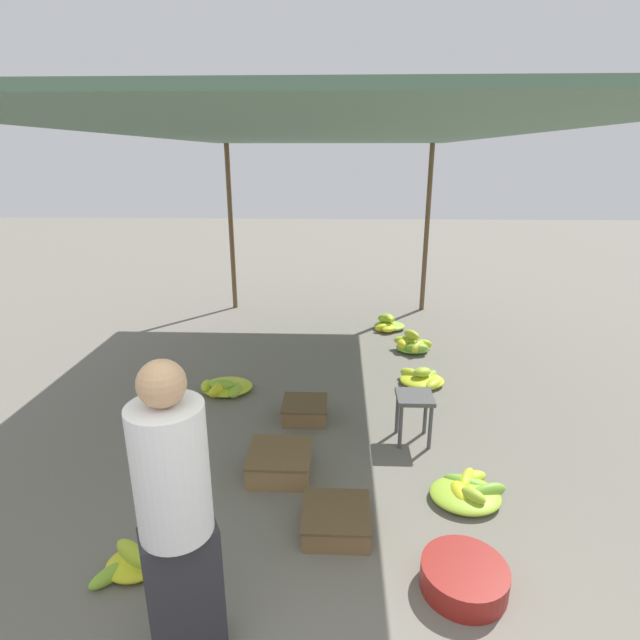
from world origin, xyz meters
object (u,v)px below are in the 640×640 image
(stool, at_px, (414,405))
(banana_pile_left_1, at_px, (227,387))
(banana_pile_right_2, at_px, (388,324))
(vendor_foreground, at_px, (176,514))
(banana_pile_right_1, at_px, (413,345))
(banana_pile_right_0, at_px, (423,379))
(banana_pile_right_3, at_px, (467,491))
(crate_near, at_px, (305,410))
(crate_mid, at_px, (336,520))
(crate_far, at_px, (280,462))
(basin_black, at_px, (464,577))
(banana_pile_left_0, at_px, (135,563))

(stool, relative_size, banana_pile_left_1, 0.81)
(banana_pile_left_1, xyz_separation_m, banana_pile_right_2, (2.05, 2.25, 0.02))
(vendor_foreground, xyz_separation_m, banana_pile_right_1, (1.83, 4.46, -0.80))
(vendor_foreground, height_order, banana_pile_right_0, vendor_foreground)
(banana_pile_right_3, bearing_deg, banana_pile_right_0, 90.80)
(vendor_foreground, relative_size, crate_near, 3.79)
(banana_pile_left_1, relative_size, banana_pile_right_3, 0.94)
(banana_pile_right_3, bearing_deg, stool, 111.37)
(banana_pile_right_0, height_order, crate_mid, banana_pile_right_0)
(banana_pile_left_1, height_order, banana_pile_right_3, banana_pile_left_1)
(vendor_foreground, relative_size, banana_pile_left_1, 2.93)
(vendor_foreground, height_order, banana_pile_right_3, vendor_foreground)
(banana_pile_right_3, distance_m, crate_mid, 1.12)
(crate_mid, bearing_deg, banana_pile_right_1, 73.67)
(banana_pile_right_2, bearing_deg, banana_pile_right_1, -74.55)
(banana_pile_right_2, bearing_deg, crate_far, -108.58)
(vendor_foreground, relative_size, crate_far, 3.26)
(basin_black, bearing_deg, vendor_foreground, -163.89)
(banana_pile_left_0, bearing_deg, crate_near, 64.50)
(stool, bearing_deg, crate_mid, -120.13)
(basin_black, relative_size, crate_mid, 1.11)
(banana_pile_right_1, bearing_deg, banana_pile_right_3, -89.76)
(banana_pile_left_1, relative_size, crate_near, 1.29)
(basin_black, xyz_separation_m, banana_pile_left_0, (-2.12, 0.05, -0.01))
(banana_pile_right_3, relative_size, crate_mid, 1.27)
(banana_pile_right_0, distance_m, banana_pile_right_1, 1.03)
(crate_far, bearing_deg, banana_pile_left_1, 117.54)
(banana_pile_right_1, bearing_deg, crate_near, -125.76)
(basin_black, xyz_separation_m, banana_pile_right_2, (-0.03, 4.91, -0.00))
(banana_pile_right_2, height_order, crate_mid, banana_pile_right_2)
(banana_pile_left_0, relative_size, banana_pile_right_2, 0.95)
(crate_near, bearing_deg, crate_far, -99.01)
(crate_mid, bearing_deg, vendor_foreground, -130.33)
(basin_black, xyz_separation_m, crate_mid, (-0.81, 0.48, 0.00))
(banana_pile_right_0, xyz_separation_m, crate_near, (-1.35, -0.87, 0.03))
(banana_pile_left_0, bearing_deg, banana_pile_left_1, 89.16)
(crate_far, bearing_deg, banana_pile_right_0, 50.47)
(stool, distance_m, banana_pile_left_1, 2.23)
(banana_pile_left_0, xyz_separation_m, crate_near, (0.97, 2.04, 0.02))
(stool, xyz_separation_m, banana_pile_right_1, (0.31, 2.28, -0.28))
(vendor_foreground, bearing_deg, banana_pile_right_2, 73.63)
(banana_pile_left_0, distance_m, banana_pile_right_2, 5.29)
(stool, distance_m, banana_pile_left_0, 2.65)
(banana_pile_left_0, xyz_separation_m, crate_mid, (1.31, 0.43, 0.02))
(banana_pile_left_1, xyz_separation_m, banana_pile_right_0, (2.29, 0.31, 0.00))
(crate_mid, bearing_deg, crate_far, 126.17)
(banana_pile_left_0, distance_m, banana_pile_right_0, 3.73)
(banana_pile_left_1, relative_size, crate_mid, 1.20)
(vendor_foreground, distance_m, crate_far, 1.82)
(banana_pile_right_0, xyz_separation_m, banana_pile_right_3, (0.03, -2.08, -0.00))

